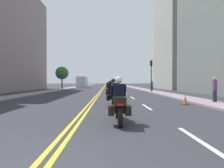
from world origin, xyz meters
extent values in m
plane|color=#2D2D34|center=(0.00, 48.00, 0.00)|extent=(264.00, 264.00, 0.00)
cube|color=gray|center=(-7.90, 48.00, 0.06)|extent=(2.10, 144.00, 0.12)
cube|color=gray|center=(7.90, 48.00, 0.06)|extent=(2.10, 144.00, 0.12)
cube|color=yellow|center=(-0.12, 48.00, 0.00)|extent=(0.12, 132.00, 0.01)
cube|color=yellow|center=(0.12, 48.00, 0.00)|extent=(0.12, 132.00, 0.01)
cube|color=silver|center=(3.42, 2.00, 0.00)|extent=(0.14, 2.40, 0.01)
cube|color=silver|center=(3.42, 8.00, 0.00)|extent=(0.14, 2.40, 0.01)
cube|color=silver|center=(3.42, 14.00, 0.00)|extent=(0.14, 2.40, 0.01)
cube|color=silver|center=(3.42, 20.00, 0.00)|extent=(0.14, 2.40, 0.01)
cube|color=silver|center=(3.42, 26.00, 0.00)|extent=(0.14, 2.40, 0.01)
cube|color=silver|center=(3.42, 32.00, 0.00)|extent=(0.14, 2.40, 0.01)
cube|color=silver|center=(3.42, 38.00, 0.00)|extent=(0.14, 2.40, 0.01)
cube|color=silver|center=(3.42, 44.00, 0.00)|extent=(0.14, 2.40, 0.01)
cube|color=silver|center=(3.42, 50.00, 0.00)|extent=(0.14, 2.40, 0.01)
cube|color=silver|center=(3.42, 56.00, 0.00)|extent=(0.14, 2.40, 0.01)
cube|color=gray|center=(-15.78, 27.52, 8.95)|extent=(6.72, 19.53, 17.89)
cube|color=#A0A095|center=(15.54, 35.03, 14.03)|extent=(6.24, 12.99, 28.07)
cube|color=#2D3847|center=(18.68, 35.03, 7.02)|extent=(0.04, 10.91, 0.90)
cube|color=#2D3847|center=(18.68, 35.03, 14.74)|extent=(0.04, 10.91, 0.90)
cylinder|color=black|center=(1.54, 4.88, 0.33)|extent=(0.14, 0.66, 0.66)
cylinder|color=black|center=(1.54, 3.32, 0.33)|extent=(0.14, 0.66, 0.66)
cube|color=silver|center=(1.54, 4.88, 0.68)|extent=(0.14, 0.32, 0.04)
cube|color=black|center=(1.54, 4.10, 0.61)|extent=(0.32, 1.18, 0.40)
cube|color=black|center=(1.54, 3.40, 0.83)|extent=(0.40, 0.36, 0.28)
cube|color=red|center=(1.54, 3.21, 0.75)|extent=(0.20, 0.03, 0.06)
cube|color=black|center=(1.26, 3.63, 0.51)|extent=(0.20, 0.44, 0.32)
cube|color=black|center=(1.82, 3.64, 0.51)|extent=(0.20, 0.44, 0.32)
cube|color=#B2C1CC|center=(1.54, 4.60, 0.99)|extent=(0.36, 0.12, 0.36)
cube|color=black|center=(1.54, 4.05, 1.10)|extent=(0.40, 0.26, 0.58)
cylinder|color=black|center=(1.30, 4.20, 1.15)|extent=(0.10, 0.28, 0.45)
cylinder|color=black|center=(1.78, 4.20, 1.15)|extent=(0.10, 0.28, 0.45)
sphere|color=white|center=(1.54, 4.08, 1.53)|extent=(0.26, 0.26, 0.26)
cylinder|color=black|center=(1.52, 9.54, 0.34)|extent=(0.16, 0.68, 0.67)
cylinder|color=black|center=(1.44, 7.97, 0.34)|extent=(0.16, 0.68, 0.67)
cube|color=silver|center=(1.52, 9.54, 0.69)|extent=(0.15, 0.33, 0.04)
cube|color=black|center=(1.48, 8.76, 0.62)|extent=(0.38, 1.21, 0.40)
cube|color=black|center=(1.45, 8.05, 0.84)|extent=(0.42, 0.38, 0.28)
cube|color=red|center=(1.44, 7.86, 0.76)|extent=(0.20, 0.04, 0.06)
cube|color=black|center=(1.18, 8.30, 0.52)|extent=(0.22, 0.45, 0.32)
cube|color=black|center=(1.74, 8.27, 0.52)|extent=(0.22, 0.45, 0.32)
cube|color=#B2C1CC|center=(1.50, 9.26, 1.00)|extent=(0.37, 0.14, 0.36)
cube|color=black|center=(1.48, 8.71, 1.11)|extent=(0.41, 0.28, 0.59)
cylinder|color=black|center=(1.25, 8.87, 1.16)|extent=(0.11, 0.29, 0.45)
cylinder|color=black|center=(1.72, 8.84, 1.16)|extent=(0.11, 0.29, 0.45)
sphere|color=black|center=(1.48, 8.74, 1.55)|extent=(0.26, 0.26, 0.26)
cylinder|color=black|center=(1.36, 14.54, 0.30)|extent=(0.12, 0.61, 0.61)
cylinder|color=black|center=(1.35, 12.96, 0.30)|extent=(0.12, 0.61, 0.61)
cube|color=silver|center=(1.36, 14.54, 0.63)|extent=(0.14, 0.32, 0.04)
cube|color=black|center=(1.36, 13.75, 0.58)|extent=(0.33, 1.20, 0.40)
cube|color=black|center=(1.35, 13.04, 0.80)|extent=(0.40, 0.36, 0.28)
cube|color=red|center=(1.35, 12.85, 0.72)|extent=(0.20, 0.03, 0.06)
cube|color=black|center=(1.07, 13.28, 0.48)|extent=(0.20, 0.44, 0.32)
cube|color=black|center=(1.63, 13.27, 0.48)|extent=(0.20, 0.44, 0.32)
cube|color=#B2C1CC|center=(1.36, 14.25, 0.96)|extent=(0.36, 0.12, 0.36)
cube|color=black|center=(1.36, 13.70, 1.05)|extent=(0.40, 0.26, 0.53)
cylinder|color=black|center=(1.12, 13.85, 1.10)|extent=(0.10, 0.28, 0.45)
cylinder|color=black|center=(1.60, 13.85, 1.10)|extent=(0.10, 0.28, 0.45)
sphere|color=black|center=(1.36, 13.73, 1.45)|extent=(0.26, 0.26, 0.26)
cylinder|color=black|center=(1.22, 19.25, 0.33)|extent=(0.16, 0.67, 0.66)
cylinder|color=black|center=(1.30, 17.79, 0.33)|extent=(0.16, 0.67, 0.66)
cube|color=silver|center=(1.22, 19.25, 0.68)|extent=(0.16, 0.33, 0.04)
cube|color=black|center=(1.26, 18.52, 0.61)|extent=(0.38, 1.12, 0.40)
cube|color=black|center=(1.29, 17.86, 0.83)|extent=(0.42, 0.38, 0.28)
cube|color=red|center=(1.30, 17.67, 0.75)|extent=(0.20, 0.04, 0.06)
cube|color=black|center=(1.00, 18.07, 0.51)|extent=(0.22, 0.45, 0.32)
cube|color=black|center=(1.56, 18.10, 0.51)|extent=(0.22, 0.45, 0.32)
cube|color=#B2C1CC|center=(1.23, 18.98, 0.99)|extent=(0.37, 0.14, 0.36)
cube|color=black|center=(1.26, 18.47, 1.11)|extent=(0.41, 0.28, 0.60)
cylinder|color=black|center=(1.01, 18.61, 1.16)|extent=(0.11, 0.29, 0.45)
cylinder|color=black|center=(1.49, 18.63, 1.16)|extent=(0.11, 0.29, 0.45)
sphere|color=white|center=(1.26, 18.50, 1.55)|extent=(0.26, 0.26, 0.26)
cylinder|color=black|center=(1.49, 23.69, 0.30)|extent=(0.13, 0.61, 0.60)
cylinder|color=black|center=(1.42, 22.10, 0.30)|extent=(0.13, 0.61, 0.60)
cube|color=silver|center=(1.49, 23.69, 0.62)|extent=(0.15, 0.33, 0.04)
cube|color=black|center=(1.46, 22.90, 0.58)|extent=(0.37, 1.22, 0.40)
cube|color=black|center=(1.43, 22.18, 0.80)|extent=(0.42, 0.38, 0.28)
cube|color=red|center=(1.42, 21.99, 0.72)|extent=(0.20, 0.04, 0.06)
cube|color=black|center=(1.16, 22.43, 0.48)|extent=(0.22, 0.45, 0.32)
cube|color=black|center=(1.72, 22.41, 0.48)|extent=(0.22, 0.45, 0.32)
cube|color=#B2C1CC|center=(1.48, 23.41, 0.96)|extent=(0.36, 0.14, 0.36)
cube|color=black|center=(1.46, 22.85, 1.07)|extent=(0.41, 0.28, 0.58)
cylinder|color=black|center=(1.22, 23.01, 1.12)|extent=(0.11, 0.28, 0.45)
cylinder|color=black|center=(1.70, 22.99, 1.12)|extent=(0.11, 0.28, 0.45)
sphere|color=white|center=(1.46, 22.88, 1.51)|extent=(0.26, 0.26, 0.26)
cylinder|color=black|center=(1.52, 28.23, 0.33)|extent=(0.13, 0.67, 0.67)
cylinder|color=black|center=(1.50, 26.71, 0.33)|extent=(0.13, 0.67, 0.67)
cube|color=silver|center=(1.52, 28.23, 0.69)|extent=(0.14, 0.32, 0.04)
cube|color=black|center=(1.51, 27.47, 0.61)|extent=(0.33, 1.16, 0.40)
cube|color=black|center=(1.50, 26.78, 0.83)|extent=(0.40, 0.36, 0.28)
cube|color=red|center=(1.50, 26.59, 0.75)|extent=(0.20, 0.03, 0.06)
cube|color=black|center=(1.22, 27.02, 0.51)|extent=(0.21, 0.44, 0.32)
cube|color=black|center=(1.78, 27.01, 0.51)|extent=(0.21, 0.44, 0.32)
cube|color=#B2C1CC|center=(1.52, 27.95, 0.99)|extent=(0.36, 0.13, 0.36)
cube|color=black|center=(1.51, 27.42, 1.07)|extent=(0.40, 0.26, 0.52)
cylinder|color=black|center=(1.27, 27.57, 1.12)|extent=(0.10, 0.28, 0.45)
cylinder|color=black|center=(1.75, 27.57, 1.12)|extent=(0.10, 0.28, 0.45)
sphere|color=black|center=(1.51, 27.45, 1.48)|extent=(0.26, 0.26, 0.26)
cylinder|color=black|center=(1.21, 33.15, 0.34)|extent=(0.12, 0.67, 0.67)
cylinder|color=black|center=(1.22, 31.65, 0.34)|extent=(0.12, 0.67, 0.67)
cube|color=silver|center=(1.21, 33.15, 0.69)|extent=(0.14, 0.32, 0.04)
cube|color=black|center=(1.21, 32.40, 0.62)|extent=(0.33, 1.14, 0.40)
cube|color=black|center=(1.22, 31.73, 0.84)|extent=(0.40, 0.36, 0.28)
cube|color=red|center=(1.22, 31.54, 0.76)|extent=(0.20, 0.03, 0.06)
cube|color=black|center=(0.94, 31.95, 0.52)|extent=(0.20, 0.44, 0.32)
cube|color=black|center=(1.50, 31.96, 0.52)|extent=(0.20, 0.44, 0.32)
cube|color=#B2C1CC|center=(1.21, 32.88, 1.00)|extent=(0.36, 0.13, 0.36)
cube|color=black|center=(1.21, 32.35, 1.07)|extent=(0.40, 0.26, 0.51)
cylinder|color=black|center=(0.97, 32.50, 1.12)|extent=(0.10, 0.28, 0.45)
cylinder|color=black|center=(1.45, 32.50, 1.12)|extent=(0.10, 0.28, 0.45)
sphere|color=white|center=(1.21, 32.38, 1.47)|extent=(0.26, 0.26, 0.26)
cylinder|color=black|center=(1.21, 38.11, 0.33)|extent=(0.14, 0.67, 0.66)
cylinder|color=black|center=(1.14, 36.50, 0.33)|extent=(0.14, 0.67, 0.66)
cube|color=silver|center=(1.21, 38.11, 0.68)|extent=(0.15, 0.33, 0.04)
cube|color=black|center=(1.17, 37.30, 0.61)|extent=(0.38, 1.24, 0.40)
cube|color=black|center=(1.14, 36.58, 0.83)|extent=(0.42, 0.38, 0.28)
cube|color=red|center=(1.13, 36.39, 0.75)|extent=(0.20, 0.04, 0.06)
cube|color=black|center=(0.87, 36.83, 0.51)|extent=(0.22, 0.45, 0.32)
cube|color=black|center=(1.43, 36.81, 0.51)|extent=(0.22, 0.45, 0.32)
cube|color=#B2C1CC|center=(1.20, 37.82, 0.99)|extent=(0.37, 0.14, 0.36)
cube|color=black|center=(1.17, 37.25, 1.09)|extent=(0.41, 0.28, 0.56)
cylinder|color=black|center=(0.94, 37.41, 1.14)|extent=(0.11, 0.29, 0.45)
cylinder|color=black|center=(1.42, 37.39, 1.14)|extent=(0.11, 0.29, 0.45)
sphere|color=white|center=(1.17, 37.28, 1.51)|extent=(0.26, 0.26, 0.26)
cube|color=black|center=(6.14, 8.97, 0.01)|extent=(0.35, 0.35, 0.03)
cone|color=orange|center=(6.14, 8.97, 0.34)|extent=(0.28, 0.28, 0.62)
cylinder|color=white|center=(6.14, 8.97, 0.42)|extent=(0.19, 0.19, 0.08)
cylinder|color=black|center=(7.25, 22.54, 1.88)|extent=(0.12, 0.12, 3.76)
cube|color=black|center=(7.25, 22.54, 4.11)|extent=(0.28, 0.28, 0.80)
sphere|color=red|center=(7.25, 22.39, 4.39)|extent=(0.18, 0.18, 0.18)
cube|color=#212437|center=(8.02, 25.29, 0.43)|extent=(0.25, 0.31, 0.86)
cube|color=blue|center=(8.02, 25.29, 1.19)|extent=(0.28, 0.40, 0.68)
sphere|color=tan|center=(8.02, 25.29, 1.65)|extent=(0.22, 0.22, 0.22)
cube|color=#9F2F3A|center=(7.98, 25.50, 0.96)|extent=(0.13, 0.18, 0.24)
cube|color=#232530|center=(8.39, 9.52, 0.44)|extent=(0.26, 0.32, 0.88)
cube|color=#5A3669|center=(8.39, 9.52, 1.23)|extent=(0.30, 0.40, 0.70)
sphere|color=tan|center=(8.39, 9.52, 1.69)|extent=(0.22, 0.22, 0.22)
cylinder|color=#4B3623|center=(-7.90, 32.80, 1.18)|extent=(0.24, 0.24, 2.37)
sphere|color=#336B37|center=(-7.90, 32.80, 3.25)|extent=(2.51, 2.51, 2.51)
cube|color=silver|center=(-5.45, 45.70, 1.10)|extent=(2.00, 1.80, 2.20)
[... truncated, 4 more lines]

